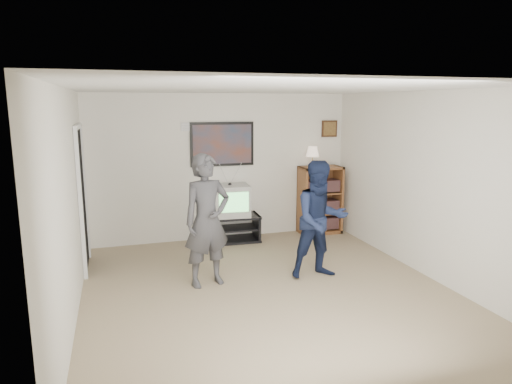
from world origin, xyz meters
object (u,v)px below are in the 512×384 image
crt_television (230,200)px  bookshelf (320,200)px  media_stand (233,228)px  person_tall (207,221)px  person_short (320,220)px

crt_television → bookshelf: (1.69, 0.05, -0.11)m
media_stand → person_tall: 2.02m
person_short → bookshelf: bearing=65.9°
bookshelf → person_tall: person_tall is taller
media_stand → bookshelf: (1.65, 0.05, 0.38)m
bookshelf → media_stand: bearing=-178.3°
person_tall → person_short: (1.50, -0.18, -0.06)m
crt_television → bookshelf: 1.69m
media_stand → crt_television: size_ratio=1.49×
bookshelf → person_short: (-0.93, -1.99, 0.19)m
media_stand → person_short: person_short is taller
person_tall → media_stand: bearing=52.7°
person_tall → crt_television: bearing=53.8°
media_stand → person_tall: bearing=-111.1°
crt_television → person_short: (0.76, -1.94, 0.08)m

